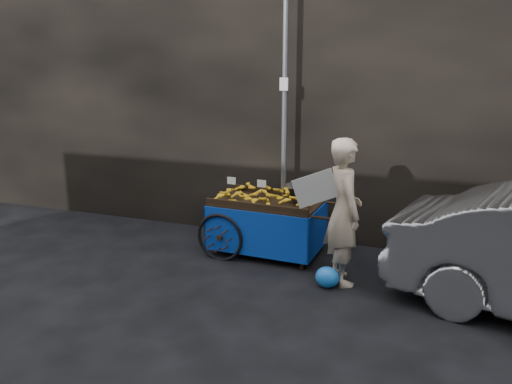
% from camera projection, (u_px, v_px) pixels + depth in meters
% --- Properties ---
extents(ground, '(80.00, 80.00, 0.00)m').
position_uv_depth(ground, '(232.00, 273.00, 6.60)').
color(ground, black).
rests_on(ground, ground).
extents(building_wall, '(13.50, 2.00, 5.00)m').
position_uv_depth(building_wall, '(313.00, 75.00, 8.20)').
color(building_wall, black).
rests_on(building_wall, ground).
extents(street_pole, '(0.12, 0.10, 4.00)m').
position_uv_depth(street_pole, '(284.00, 112.00, 7.18)').
color(street_pole, slate).
rests_on(street_pole, ground).
extents(banana_cart, '(2.12, 1.09, 1.13)m').
position_uv_depth(banana_cart, '(264.00, 206.00, 7.15)').
color(banana_cart, black).
rests_on(banana_cart, ground).
extents(vendor, '(0.95, 0.80, 1.84)m').
position_uv_depth(vendor, '(344.00, 212.00, 6.12)').
color(vendor, tan).
rests_on(vendor, ground).
extents(plastic_bag, '(0.30, 0.24, 0.27)m').
position_uv_depth(plastic_bag, '(327.00, 277.00, 6.13)').
color(plastic_bag, blue).
rests_on(plastic_bag, ground).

